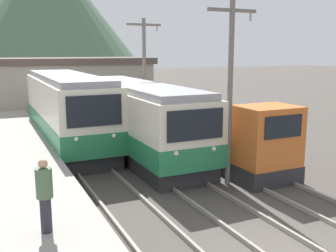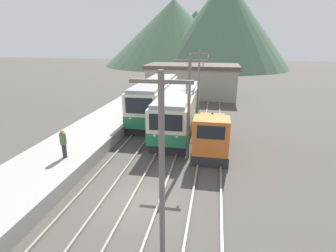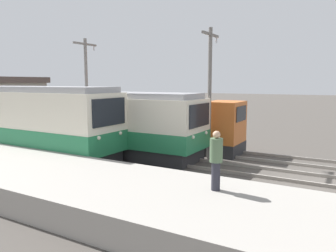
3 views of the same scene
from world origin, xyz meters
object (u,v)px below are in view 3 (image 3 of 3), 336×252
at_px(commuter_train_left, 27,124).
at_px(catenary_mast_mid, 210,89).
at_px(person_on_platform, 216,158).
at_px(catenary_mast_far, 87,87).
at_px(shunting_locomotive, 200,131).
at_px(commuter_train_center, 103,124).

distance_m(commuter_train_left, catenary_mast_mid, 10.14).
bearing_deg(person_on_platform, catenary_mast_far, 58.79).
relative_size(commuter_train_left, person_on_platform, 6.64).
distance_m(commuter_train_left, shunting_locomotive, 9.70).
relative_size(catenary_mast_mid, catenary_mast_far, 1.00).
bearing_deg(shunting_locomotive, catenary_mast_far, 101.43).
height_order(commuter_train_left, catenary_mast_far, catenary_mast_far).
bearing_deg(commuter_train_center, commuter_train_left, 133.15).
distance_m(commuter_train_center, catenary_mast_far, 3.67).
height_order(commuter_train_center, catenary_mast_mid, catenary_mast_mid).
bearing_deg(person_on_platform, commuter_train_center, 58.44).
xyz_separation_m(commuter_train_left, catenary_mast_mid, (4.31, -8.97, 1.95)).
bearing_deg(catenary_mast_mid, catenary_mast_far, 90.00).
bearing_deg(catenary_mast_mid, shunting_locomotive, 39.07).
bearing_deg(catenary_mast_far, catenary_mast_mid, -90.00).
height_order(commuter_train_left, catenary_mast_mid, catenary_mast_mid).
bearing_deg(commuter_train_center, catenary_mast_far, 60.03).
distance_m(shunting_locomotive, catenary_mast_mid, 3.17).
xyz_separation_m(shunting_locomotive, catenary_mast_mid, (-1.49, -1.21, 2.52)).
relative_size(commuter_train_center, catenary_mast_far, 1.81).
bearing_deg(shunting_locomotive, commuter_train_center, 122.18).
bearing_deg(commuter_train_left, catenary_mast_mid, -64.34).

